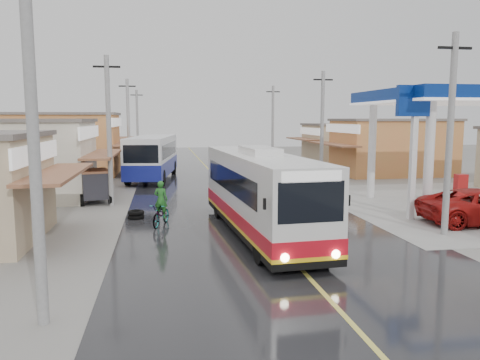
{
  "coord_description": "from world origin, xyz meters",
  "views": [
    {
      "loc": [
        -4.21,
        -16.89,
        4.7
      ],
      "look_at": [
        -0.89,
        3.07,
        2.04
      ],
      "focal_mm": 35.0,
      "sensor_mm": 36.0,
      "label": 1
    }
  ],
  "objects_px": {
    "cyclist": "(161,211)",
    "tricycle_far": "(83,179)",
    "second_bus": "(153,156)",
    "tyre_stack": "(136,215)",
    "coach_bus": "(259,193)",
    "tricycle_near": "(94,184)"
  },
  "relations": [
    {
      "from": "cyclist",
      "to": "tricycle_far",
      "type": "relative_size",
      "value": 0.92
    },
    {
      "from": "second_bus",
      "to": "tyre_stack",
      "type": "relative_size",
      "value": 13.11
    },
    {
      "from": "coach_bus",
      "to": "second_bus",
      "type": "relative_size",
      "value": 1.12
    },
    {
      "from": "coach_bus",
      "to": "tyre_stack",
      "type": "distance_m",
      "value": 6.55
    },
    {
      "from": "coach_bus",
      "to": "tricycle_far",
      "type": "xyz_separation_m",
      "value": [
        -8.8,
        11.96,
        -0.76
      ]
    },
    {
      "from": "tricycle_far",
      "to": "cyclist",
      "type": "bearing_deg",
      "value": -73.86
    },
    {
      "from": "tricycle_far",
      "to": "coach_bus",
      "type": "bearing_deg",
      "value": -63.73
    },
    {
      "from": "tricycle_far",
      "to": "tyre_stack",
      "type": "xyz_separation_m",
      "value": [
        3.66,
        -8.19,
        -0.75
      ]
    },
    {
      "from": "cyclist",
      "to": "tyre_stack",
      "type": "distance_m",
      "value": 2.09
    },
    {
      "from": "coach_bus",
      "to": "tricycle_far",
      "type": "height_order",
      "value": "coach_bus"
    },
    {
      "from": "coach_bus",
      "to": "tyre_stack",
      "type": "relative_size",
      "value": 14.64
    },
    {
      "from": "second_bus",
      "to": "cyclist",
      "type": "relative_size",
      "value": 5.06
    },
    {
      "from": "tricycle_near",
      "to": "tyre_stack",
      "type": "distance_m",
      "value": 5.34
    },
    {
      "from": "coach_bus",
      "to": "cyclist",
      "type": "relative_size",
      "value": 5.66
    },
    {
      "from": "coach_bus",
      "to": "cyclist",
      "type": "distance_m",
      "value": 4.59
    },
    {
      "from": "second_bus",
      "to": "cyclist",
      "type": "height_order",
      "value": "second_bus"
    },
    {
      "from": "tricycle_near",
      "to": "tricycle_far",
      "type": "bearing_deg",
      "value": 94.38
    },
    {
      "from": "second_bus",
      "to": "tricycle_far",
      "type": "distance_m",
      "value": 7.69
    },
    {
      "from": "tyre_stack",
      "to": "coach_bus",
      "type": "bearing_deg",
      "value": -36.3
    },
    {
      "from": "coach_bus",
      "to": "second_bus",
      "type": "distance_m",
      "value": 18.91
    },
    {
      "from": "cyclist",
      "to": "second_bus",
      "type": "bearing_deg",
      "value": 112.21
    },
    {
      "from": "second_bus",
      "to": "tricycle_far",
      "type": "bearing_deg",
      "value": -115.55
    }
  ]
}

